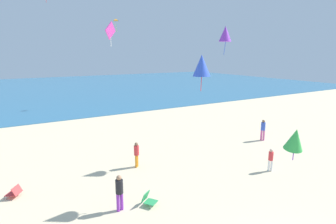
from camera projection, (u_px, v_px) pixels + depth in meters
The scene contains 13 objects.
ground_plane at pixel (158, 168), 16.80m from camera, with size 120.00×120.00×0.00m, color beige.
ocean_water at pixel (50, 89), 55.38m from camera, with size 120.00×60.00×0.05m, color teal.
beach_chair_far_right at pixel (148, 199), 12.66m from camera, with size 0.79×0.82×0.65m.
beach_chair_mid_beach at pixel (15, 192), 13.39m from camera, with size 0.84×0.83×0.57m.
person_0 at pixel (137, 153), 16.84m from camera, with size 0.45×0.45×1.60m.
person_1 at pixel (263, 129), 22.09m from camera, with size 0.46×0.46×1.73m.
person_2 at pixel (271, 158), 16.27m from camera, with size 0.39×0.39×1.40m.
person_3 at pixel (119, 190), 12.09m from camera, with size 0.41×0.41×1.71m.
kite_purple at pixel (225, 34), 17.11m from camera, with size 0.88×0.89×1.80m.
kite_orange at pixel (116, 20), 35.28m from camera, with size 0.89×0.79×1.70m.
kite_green at pixel (295, 139), 8.87m from camera, with size 0.82×0.89×1.14m.
kite_blue at pixel (202, 65), 12.60m from camera, with size 0.99×0.98×1.71m.
kite_magenta at pixel (110, 31), 14.90m from camera, with size 0.80×0.64×1.34m.
Camera 1 is at (-7.48, -3.81, 6.92)m, focal length 29.03 mm.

